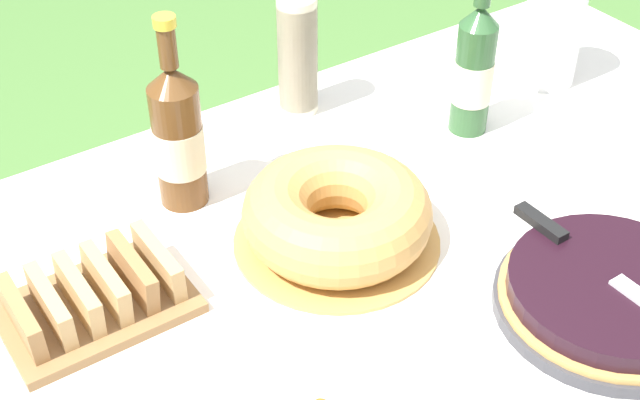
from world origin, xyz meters
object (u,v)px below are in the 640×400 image
paper_towel_roll (553,26)px  bundt_cake (337,215)px  cup_stack (298,56)px  bread_board (94,297)px  cider_bottle_green (474,69)px  serving_knife (599,265)px  berry_tart (610,296)px  cider_bottle_amber (178,136)px

paper_towel_roll → bundt_cake: bearing=-164.3°
cup_stack → bread_board: (-0.52, -0.29, -0.09)m
cider_bottle_green → cup_stack: bearing=134.4°
paper_towel_roll → bread_board: size_ratio=0.90×
serving_knife → cup_stack: bearing=-174.4°
cider_bottle_green → paper_towel_roll: bearing=10.8°
berry_tart → cider_bottle_amber: 0.68m
serving_knife → bundt_cake: bearing=-143.4°
cider_bottle_green → bread_board: size_ratio=1.24×
bread_board → berry_tart: bearing=-33.9°
paper_towel_roll → berry_tart: bearing=-127.5°
serving_knife → bundt_cake: (-0.23, 0.30, -0.01)m
berry_tart → cider_bottle_green: (0.15, 0.46, 0.09)m
bundt_cake → cider_bottle_amber: 0.28m
bundt_cake → cider_bottle_green: 0.40m
serving_knife → bundt_cake: size_ratio=1.18×
berry_tart → paper_towel_roll: 0.64m
serving_knife → berry_tart: bearing=0.0°
berry_tart → paper_towel_roll: (0.39, 0.51, 0.09)m
berry_tart → cup_stack: bearing=96.1°
cider_bottle_green → paper_towel_roll: (0.24, 0.05, -0.01)m
paper_towel_roll → bread_board: 0.99m
serving_knife → paper_towel_roll: (0.39, 0.48, 0.05)m
cider_bottle_amber → bread_board: (-0.22, -0.16, -0.09)m
berry_tart → cider_bottle_green: size_ratio=0.99×
cider_bottle_green → bread_board: (-0.74, -0.06, -0.09)m
serving_knife → paper_towel_roll: paper_towel_roll is taller
cider_bottle_green → paper_towel_roll: size_ratio=1.38×
berry_tart → serving_knife: 0.05m
cup_stack → berry_tart: bearing=-83.9°
berry_tart → bundt_cake: 0.41m
bundt_cake → cider_bottle_green: cider_bottle_green is taller
paper_towel_roll → bread_board: bearing=-173.8°
cider_bottle_green → bread_board: bearing=-175.3°
cider_bottle_green → cider_bottle_amber: (-0.52, 0.10, -0.00)m
cup_stack → cider_bottle_green: (0.22, -0.22, 0.01)m
bundt_cake → cider_bottle_green: bearing=18.7°
cider_bottle_amber → serving_knife: bearing=-54.9°
cup_stack → cider_bottle_amber: cider_bottle_amber is taller
cup_stack → cider_bottle_amber: (-0.30, -0.12, 0.01)m
cup_stack → paper_towel_roll: (0.46, -0.18, 0.00)m
bundt_cake → cup_stack: 0.39m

